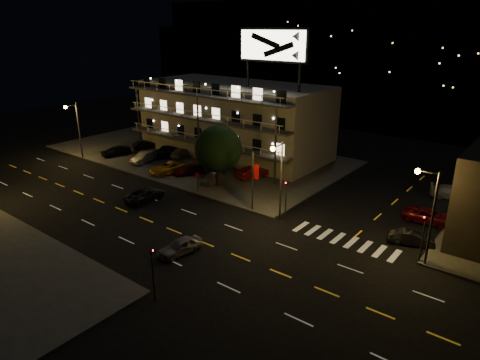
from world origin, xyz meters
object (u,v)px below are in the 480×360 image
Objects in this scene: road_car_east at (180,246)px; lot_car_2 at (169,168)px; side_car_0 at (412,238)px; tree at (218,150)px; lot_car_7 at (181,152)px; road_car_west at (145,195)px; lot_car_4 at (212,178)px.

lot_car_2 is at bearing 149.71° from road_car_east.
side_car_0 is (31.12, 0.02, -0.20)m from lot_car_2.
tree is 1.68× the size of lot_car_7.
side_car_0 is at bearing -165.34° from road_car_west.
lot_car_2 is at bearing 104.78° from lot_car_7.
tree is 1.94× the size of lot_car_4.
tree is 13.84m from lot_car_7.
lot_car_7 is at bearing 136.85° from lot_car_2.
lot_car_7 is at bearing 60.67° from side_car_0.
side_car_0 is at bearing -13.58° from lot_car_4.
road_car_west is at bearing -117.11° from lot_car_4.
lot_car_4 reaches higher than lot_car_7.
side_car_0 is at bearing 52.63° from road_car_east.
lot_car_7 is (-4.09, 6.29, -0.07)m from lot_car_2.
road_car_east reaches higher than road_car_west.
road_car_west is (4.61, -7.82, -0.19)m from lot_car_2.
lot_car_2 is at bearing -61.29° from road_car_west.
lot_car_4 is 0.87× the size of lot_car_7.
road_car_east is at bearing -69.35° from lot_car_4.
tree is at bearing 18.70° from lot_car_2.
lot_car_2 is 1.06× the size of road_car_west.
lot_car_2 is 6.97m from lot_car_4.
road_car_east is (8.15, -14.41, -3.81)m from tree.
tree is at bearing 129.56° from road_car_east.
lot_car_2 is 21.20m from road_car_east.
lot_car_7 reaches higher than side_car_0.
road_car_west is (8.70, -14.11, -0.12)m from lot_car_7.
lot_car_4 is 24.20m from side_car_0.
tree is at bearing 136.87° from lot_car_7.
lot_car_4 reaches higher than road_car_east.
road_car_west is at bearing 162.97° from road_car_east.
lot_car_2 reaches higher than side_car_0.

